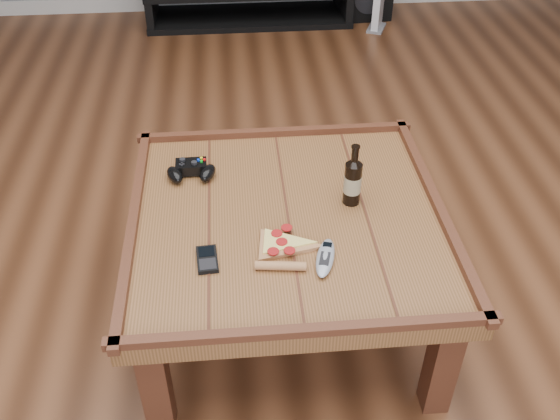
{
  "coord_description": "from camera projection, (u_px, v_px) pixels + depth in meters",
  "views": [
    {
      "loc": [
        -0.16,
        -1.53,
        1.7
      ],
      "look_at": [
        -0.03,
        -0.06,
        0.52
      ],
      "focal_mm": 40.0,
      "sensor_mm": 36.0,
      "label": 1
    }
  ],
  "objects": [
    {
      "name": "ground",
      "position": [
        287.0,
        311.0,
        2.26
      ],
      "size": [
        6.0,
        6.0,
        0.0
      ],
      "primitive_type": "plane",
      "color": "#412312",
      "rests_on": "ground"
    },
    {
      "name": "baseboard",
      "position": [
        248.0,
        1.0,
        4.56
      ],
      "size": [
        5.0,
        0.02,
        0.1
      ],
      "primitive_type": "cube",
      "color": "silver",
      "rests_on": "ground"
    },
    {
      "name": "coffee_table",
      "position": [
        288.0,
        230.0,
        2.02
      ],
      "size": [
        1.03,
        1.03,
        0.48
      ],
      "color": "brown",
      "rests_on": "ground"
    },
    {
      "name": "beer_bottle",
      "position": [
        353.0,
        180.0,
        1.98
      ],
      "size": [
        0.06,
        0.06,
        0.22
      ],
      "color": "black",
      "rests_on": "coffee_table"
    },
    {
      "name": "game_controller",
      "position": [
        191.0,
        171.0,
        2.14
      ],
      "size": [
        0.19,
        0.12,
        0.05
      ],
      "rotation": [
        0.0,
        0.0,
        0.02
      ],
      "color": "black",
      "rests_on": "coffee_table"
    },
    {
      "name": "pizza_slice",
      "position": [
        282.0,
        247.0,
        1.85
      ],
      "size": [
        0.19,
        0.28,
        0.03
      ],
      "rotation": [
        0.0,
        0.0,
        -0.12
      ],
      "color": "tan",
      "rests_on": "coffee_table"
    },
    {
      "name": "smartphone",
      "position": [
        207.0,
        259.0,
        1.81
      ],
      "size": [
        0.07,
        0.11,
        0.01
      ],
      "rotation": [
        0.0,
        0.0,
        0.08
      ],
      "color": "black",
      "rests_on": "coffee_table"
    },
    {
      "name": "remote_control",
      "position": [
        325.0,
        258.0,
        1.81
      ],
      "size": [
        0.09,
        0.18,
        0.02
      ],
      "rotation": [
        0.0,
        0.0,
        -0.27
      ],
      "color": "#959BA2",
      "rests_on": "coffee_table"
    },
    {
      "name": "game_console",
      "position": [
        378.0,
        14.0,
        4.21
      ],
      "size": [
        0.17,
        0.21,
        0.23
      ],
      "rotation": [
        0.0,
        0.0,
        -0.4
      ],
      "color": "gray",
      "rests_on": "ground"
    }
  ]
}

